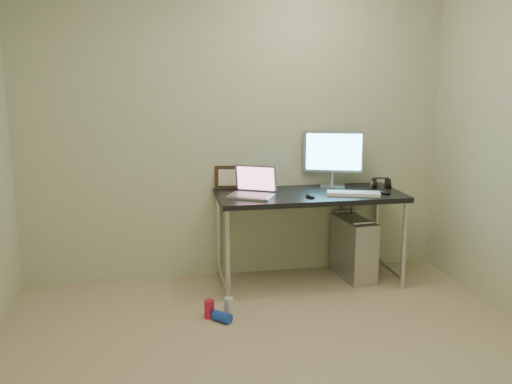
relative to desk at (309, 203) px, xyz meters
name	(u,v)px	position (x,y,z in m)	size (l,w,h in m)	color
floor	(284,378)	(-0.54, -1.43, -0.67)	(3.50, 3.50, 0.00)	tan
wall_back	(236,127)	(-0.54, 0.32, 0.58)	(3.50, 0.02, 2.50)	beige
desk	(309,203)	(0.00, 0.00, 0.00)	(1.48, 0.65, 0.75)	black
tower_computer	(354,248)	(0.40, 0.04, -0.41)	(0.26, 0.50, 0.54)	#B2B3B7
cable_a	(339,224)	(0.35, 0.27, -0.27)	(0.01, 0.01, 0.70)	black
cable_b	(350,227)	(0.44, 0.25, -0.29)	(0.01, 0.01, 0.72)	black
can_red	(209,309)	(-0.87, -0.55, -0.60)	(0.07, 0.07, 0.13)	#BE1A41
can_white	(229,306)	(-0.73, -0.52, -0.60)	(0.07, 0.07, 0.12)	silver
can_blue	(222,317)	(-0.79, -0.63, -0.63)	(0.07, 0.07, 0.13)	blue
laptop	(253,189)	(-0.46, -0.03, 0.14)	(0.42, 0.39, 0.23)	silver
monitor	(333,154)	(0.26, 0.22, 0.36)	(0.48, 0.20, 0.47)	silver
keyboard	(354,194)	(0.32, -0.14, 0.10)	(0.41, 0.13, 0.02)	white
mouse_right	(385,191)	(0.58, -0.14, 0.10)	(0.07, 0.12, 0.04)	black
mouse_left	(310,195)	(-0.04, -0.17, 0.10)	(0.06, 0.10, 0.03)	black
headphones	(381,184)	(0.64, 0.10, 0.11)	(0.18, 0.10, 0.11)	black
picture_frame	(229,177)	(-0.60, 0.29, 0.18)	(0.24, 0.03, 0.19)	black
webcam	(247,178)	(-0.46, 0.29, 0.17)	(0.04, 0.03, 0.11)	silver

